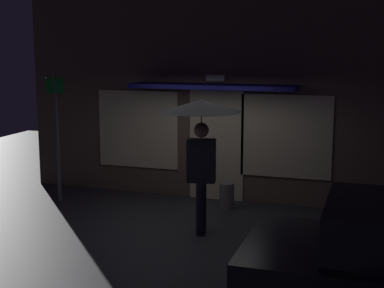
% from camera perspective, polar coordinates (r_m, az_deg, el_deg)
% --- Properties ---
extents(ground_plane, '(18.00, 18.00, 0.00)m').
position_cam_1_polar(ground_plane, '(9.37, -1.09, -9.06)').
color(ground_plane, '#2D2D33').
extents(building_facade, '(8.21, 1.00, 4.42)m').
position_cam_1_polar(building_facade, '(11.13, 2.76, 5.50)').
color(building_facade, brown).
rests_on(building_facade, ground).
extents(person_with_umbrella, '(1.29, 1.29, 2.22)m').
position_cam_1_polar(person_with_umbrella, '(8.93, 0.97, 1.91)').
color(person_with_umbrella, black).
rests_on(person_with_umbrella, ground).
extents(street_sign_post, '(0.40, 0.07, 2.55)m').
position_cam_1_polar(street_sign_post, '(11.21, -13.64, 1.43)').
color(street_sign_post, '#595B60').
rests_on(street_sign_post, ground).
extents(sidewalk_bollard, '(0.28, 0.28, 0.50)m').
position_cam_1_polar(sidewalk_bollard, '(10.65, 3.57, -5.31)').
color(sidewalk_bollard, slate).
rests_on(sidewalk_bollard, ground).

